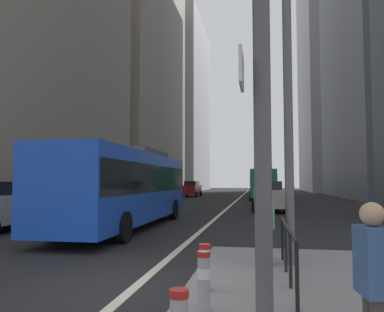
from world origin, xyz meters
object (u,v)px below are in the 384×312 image
object	(u,v)px
city_bus_red_distant	(264,182)
car_receding_far	(271,194)
car_oncoming_mid	(192,189)
bollard_right	(204,277)
city_bus_red_receding	(262,182)
pedestrian_waiting	(266,224)
car_receding_near	(268,196)
city_bus_blue_oncoming	(127,184)
car_oncoming_far	(168,191)
pedestrian_walking	(374,284)
bollard_back	(205,264)
traffic_signal_gantry	(106,25)
street_lamp_post	(287,35)

from	to	relation	value
city_bus_red_distant	car_receding_far	world-z (taller)	city_bus_red_distant
car_oncoming_mid	bollard_right	distance (m)	42.84
city_bus_red_receding	pedestrian_waiting	world-z (taller)	city_bus_red_receding
city_bus_red_receding	car_receding_near	size ratio (longest dim) A/B	2.66
city_bus_blue_oncoming	city_bus_red_receding	xyz separation A→B (m)	(5.81, 26.33, -0.00)
car_oncoming_far	pedestrian_walking	xyz separation A→B (m)	(9.59, -31.76, 0.06)
city_bus_blue_oncoming	pedestrian_walking	distance (m)	13.47
car_receding_far	bollard_back	distance (m)	23.28
car_receding_near	pedestrian_walking	world-z (taller)	car_receding_near
city_bus_blue_oncoming	bollard_right	bearing A→B (deg)	-64.75
city_bus_red_distant	pedestrian_waiting	distance (m)	49.80
bollard_back	car_oncoming_far	bearing A→B (deg)	104.78
city_bus_red_receding	bollard_right	bearing A→B (deg)	-91.71
city_bus_red_distant	pedestrian_walking	xyz separation A→B (m)	(0.42, -54.55, -0.79)
city_bus_blue_oncoming	pedestrian_walking	xyz separation A→B (m)	(6.53, -11.76, -0.79)
car_receding_far	pedestrian_walking	xyz separation A→B (m)	(0.16, -25.90, 0.06)
city_bus_blue_oncoming	car_receding_far	distance (m)	15.53
car_receding_near	car_oncoming_far	world-z (taller)	same
city_bus_red_distant	car_receding_near	world-z (taller)	city_bus_red_distant
bollard_back	car_receding_near	bearing A→B (deg)	85.51
city_bus_red_receding	pedestrian_walking	size ratio (longest dim) A/B	6.86
car_oncoming_far	traffic_signal_gantry	size ratio (longest dim) A/B	0.67
pedestrian_waiting	bollard_back	bearing A→B (deg)	-116.93
city_bus_blue_oncoming	bollard_back	bearing A→B (deg)	-63.10
pedestrian_waiting	city_bus_red_distant	bearing A→B (deg)	89.49
traffic_signal_gantry	pedestrian_waiting	distance (m)	5.25
car_oncoming_far	bollard_right	world-z (taller)	car_oncoming_far
city_bus_red_distant	bollard_right	distance (m)	52.84
car_receding_far	traffic_signal_gantry	distance (m)	25.14
car_receding_near	traffic_signal_gantry	world-z (taller)	traffic_signal_gantry
car_oncoming_mid	traffic_signal_gantry	size ratio (longest dim) A/B	0.71
car_oncoming_mid	bollard_right	xyz separation A→B (m)	(7.68, -42.15, -0.38)
city_bus_blue_oncoming	bollard_right	world-z (taller)	city_bus_blue_oncoming
pedestrian_walking	city_bus_red_distant	bearing A→B (deg)	90.45
car_oncoming_mid	car_oncoming_far	xyz separation A→B (m)	(-0.12, -12.13, -0.00)
city_bus_blue_oncoming	bollard_back	xyz separation A→B (m)	(4.60, -9.08, -1.26)
car_receding_near	car_oncoming_far	distance (m)	13.93
city_bus_blue_oncoming	pedestrian_walking	size ratio (longest dim) A/B	7.28
bollard_right	bollard_back	bearing A→B (deg)	97.28
street_lamp_post	pedestrian_walking	size ratio (longest dim) A/B	4.91
street_lamp_post	pedestrian_walking	distance (m)	6.54
bollard_right	pedestrian_walking	bearing A→B (deg)	-44.05
city_bus_red_receding	car_oncoming_mid	bearing A→B (deg)	146.50
car_receding_near	bollard_right	bearing A→B (deg)	-93.93
bollard_back	pedestrian_waiting	distance (m)	2.37
city_bus_red_distant	traffic_signal_gantry	distance (m)	53.54
bollard_back	city_bus_blue_oncoming	bearing A→B (deg)	116.90
car_receding_near	bollard_back	xyz separation A→B (m)	(-1.46, -18.56, -0.41)
city_bus_red_receding	street_lamp_post	xyz separation A→B (m)	(0.36, -33.12, 3.45)
bollard_back	car_oncoming_mid	bearing A→B (deg)	100.39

